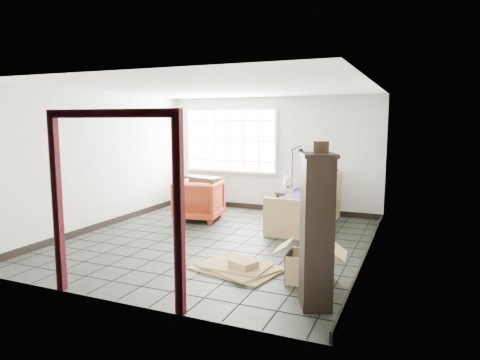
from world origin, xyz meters
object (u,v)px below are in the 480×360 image
at_px(armchair, 199,198).
at_px(side_table, 289,197).
at_px(futon_sofa, 310,206).
at_px(tall_shelf, 317,230).

xyz_separation_m(armchair, side_table, (1.63, 1.13, -0.04)).
distance_m(futon_sofa, armchair, 2.30).
height_order(futon_sofa, tall_shelf, tall_shelf).
bearing_deg(side_table, tall_shelf, -69.88).
relative_size(armchair, side_table, 1.49).
height_order(futon_sofa, armchair, futon_sofa).
distance_m(armchair, side_table, 1.98).
distance_m(futon_sofa, tall_shelf, 3.84).
xyz_separation_m(side_table, tall_shelf, (1.59, -4.34, 0.46)).
xyz_separation_m(armchair, tall_shelf, (3.22, -3.22, 0.42)).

